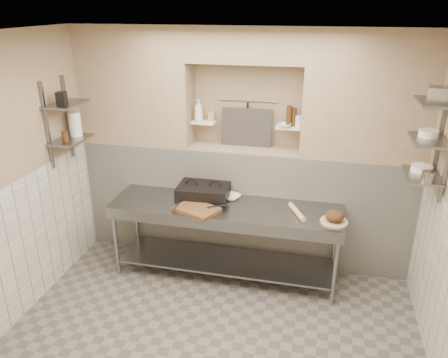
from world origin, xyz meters
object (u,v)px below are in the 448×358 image
(bread_loaf, at_px, (335,216))
(bottle_soap, at_px, (199,110))
(jug_left, at_px, (75,124))
(cutting_board, at_px, (197,209))
(rolling_pin, at_px, (297,212))
(panini_press, at_px, (204,192))
(prep_table, at_px, (225,227))
(mixing_bowl, at_px, (231,197))
(bowl_alcove, at_px, (285,125))

(bread_loaf, distance_m, bottle_soap, 1.96)
(jug_left, bearing_deg, cutting_board, -6.50)
(cutting_board, height_order, rolling_pin, rolling_pin)
(panini_press, xyz_separation_m, cutting_board, (0.02, -0.35, -0.06))
(cutting_board, bearing_deg, panini_press, 93.03)
(bottle_soap, bearing_deg, jug_left, -156.27)
(prep_table, height_order, panini_press, panini_press)
(prep_table, distance_m, cutting_board, 0.43)
(mixing_bowl, relative_size, rolling_pin, 0.55)
(cutting_board, distance_m, rolling_pin, 1.08)
(bread_loaf, bearing_deg, mixing_bowl, 164.60)
(panini_press, height_order, mixing_bowl, panini_press)
(prep_table, relative_size, bottle_soap, 9.95)
(prep_table, height_order, bottle_soap, bottle_soap)
(bread_loaf, height_order, bottle_soap, bottle_soap)
(rolling_pin, xyz_separation_m, bowl_alcove, (-0.22, 0.53, 0.81))
(cutting_board, bearing_deg, rolling_pin, 8.93)
(cutting_board, height_order, mixing_bowl, mixing_bowl)
(bread_loaf, bearing_deg, rolling_pin, 165.83)
(prep_table, relative_size, panini_press, 4.31)
(prep_table, relative_size, bowl_alcove, 18.56)
(cutting_board, xyz_separation_m, bread_loaf, (1.46, 0.07, 0.05))
(cutting_board, bearing_deg, bowl_alcove, 39.39)
(prep_table, height_order, cutting_board, cutting_board)
(cutting_board, bearing_deg, mixing_bowl, 52.67)
(panini_press, xyz_separation_m, bottle_soap, (-0.15, 0.38, 0.86))
(rolling_pin, relative_size, jug_left, 1.41)
(rolling_pin, relative_size, bowl_alcove, 2.72)
(prep_table, height_order, rolling_pin, rolling_pin)
(rolling_pin, distance_m, bread_loaf, 0.41)
(panini_press, height_order, jug_left, jug_left)
(bread_loaf, height_order, bowl_alcove, bowl_alcove)
(bread_loaf, distance_m, bowl_alcove, 1.16)
(jug_left, bearing_deg, bowl_alcove, 12.96)
(jug_left, bearing_deg, bread_loaf, -1.89)
(cutting_board, bearing_deg, jug_left, 173.50)
(panini_press, relative_size, bread_loaf, 3.09)
(mixing_bowl, distance_m, bottle_soap, 1.08)
(prep_table, bearing_deg, bread_loaf, -5.36)
(cutting_board, height_order, bottle_soap, bottle_soap)
(prep_table, bearing_deg, panini_press, 150.27)
(panini_press, xyz_separation_m, bowl_alcove, (0.87, 0.35, 0.75))
(panini_press, height_order, bowl_alcove, bowl_alcove)
(prep_table, height_order, bowl_alcove, bowl_alcove)
(bowl_alcove, height_order, jug_left, jug_left)
(cutting_board, distance_m, jug_left, 1.68)
(rolling_pin, xyz_separation_m, bread_loaf, (0.39, -0.10, 0.05))
(bowl_alcove, bearing_deg, cutting_board, -140.61)
(panini_press, bearing_deg, bottle_soap, 109.09)
(panini_press, relative_size, rolling_pin, 1.59)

